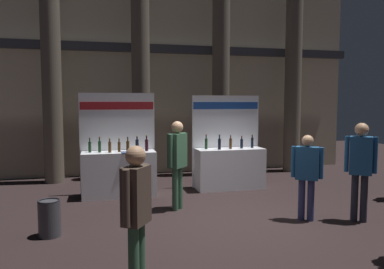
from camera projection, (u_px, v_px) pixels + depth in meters
ground_plane at (233, 220)px, 6.92m from camera, size 24.00×24.00×0.00m
hall_colonnade at (177, 66)px, 11.39m from camera, size 11.27×1.20×6.80m
exhibitor_booth_0 at (119, 170)px, 8.65m from camera, size 1.74×0.69×2.38m
exhibitor_booth_1 at (229, 165)px, 9.43m from camera, size 1.78×0.66×2.33m
trash_bin at (49, 218)px, 6.06m from camera, size 0.35×0.35×0.60m
visitor_0 at (177, 157)px, 7.51m from camera, size 0.45×0.45×1.79m
visitor_2 at (307, 171)px, 6.83m from camera, size 0.47×0.40×1.57m
visitor_4 at (136, 208)px, 4.16m from camera, size 0.36×0.44×1.69m
visitor_6 at (361, 162)px, 6.75m from camera, size 0.45×0.43×1.80m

